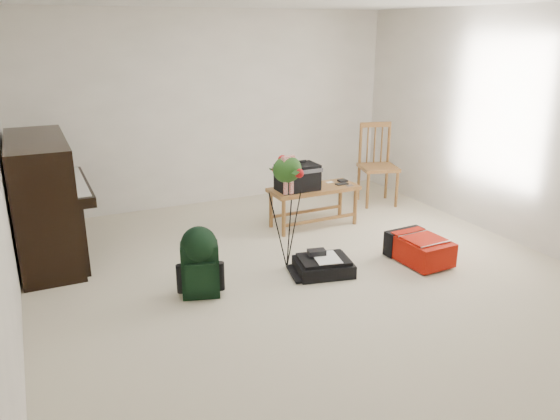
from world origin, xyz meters
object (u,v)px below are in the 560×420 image
dining_chair (377,165)px  green_backpack (200,259)px  piano (45,203)px  bench (303,181)px  black_duffel (323,265)px  red_suitcase (417,247)px  flower_stand (287,213)px

dining_chair → green_backpack: 3.38m
piano → bench: piano is taller
black_duffel → piano: bearing=159.4°
dining_chair → bench: bearing=-145.6°
piano → bench: 2.77m
piano → bench: size_ratio=1.40×
red_suitcase → black_duffel: size_ratio=1.06×
dining_chair → green_backpack: size_ratio=1.66×
red_suitcase → piano: bearing=150.9°
green_backpack → flower_stand: size_ratio=0.55×
dining_chair → green_backpack: dining_chair is taller
dining_chair → black_duffel: 2.46m
bench → green_backpack: 2.00m
red_suitcase → flower_stand: flower_stand is taller
piano → flower_stand: piano is taller
green_backpack → red_suitcase: bearing=11.2°
bench → black_duffel: (-0.40, -1.21, -0.50)m
piano → green_backpack: 1.87m
dining_chair → red_suitcase: (-0.74, -1.80, -0.38)m
bench → flower_stand: flower_stand is taller
bench → red_suitcase: size_ratio=1.67×
red_suitcase → dining_chair: bearing=64.8°
bench → flower_stand: size_ratio=0.92×
piano → black_duffel: piano is taller
green_backpack → flower_stand: (0.94, 0.21, 0.21)m
dining_chair → flower_stand: 2.46m
red_suitcase → bench: bearing=111.6°
bench → dining_chair: dining_chair is taller
bench → dining_chair: size_ratio=1.00×
bench → dining_chair: (1.35, 0.45, -0.06)m
dining_chair → red_suitcase: bearing=-96.4°
piano → bench: (2.75, -0.31, -0.02)m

